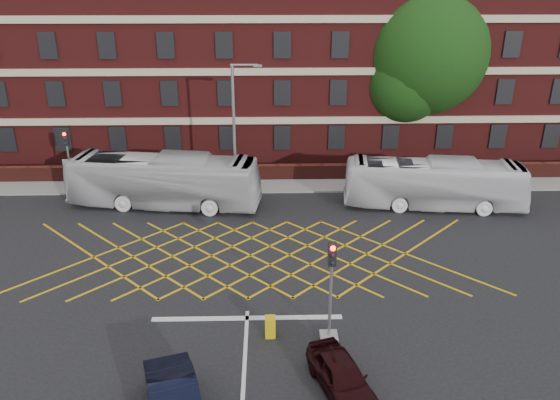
{
  "coord_description": "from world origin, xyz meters",
  "views": [
    {
      "loc": [
        0.93,
        -22.74,
        13.46
      ],
      "look_at": [
        1.5,
        1.5,
        3.29
      ],
      "focal_mm": 35.0,
      "sensor_mm": 36.0,
      "label": 1
    }
  ],
  "objects_px": {
    "deciduous_tree": "(423,61)",
    "street_lamp": "(236,156)",
    "traffic_light_near": "(330,301)",
    "traffic_light_far": "(71,169)",
    "bus_right": "(434,184)",
    "car_maroon": "(342,376)",
    "utility_cabinet": "(270,327)",
    "bus_left": "(164,181)",
    "direction_signs": "(72,170)"
  },
  "relations": [
    {
      "from": "deciduous_tree",
      "to": "street_lamp",
      "type": "relative_size",
      "value": 1.48
    },
    {
      "from": "traffic_light_near",
      "to": "direction_signs",
      "type": "bearing_deg",
      "value": 132.84
    },
    {
      "from": "deciduous_tree",
      "to": "direction_signs",
      "type": "distance_m",
      "value": 25.94
    },
    {
      "from": "street_lamp",
      "to": "utility_cabinet",
      "type": "xyz_separation_m",
      "value": [
        2.01,
        -14.37,
        -2.44
      ]
    },
    {
      "from": "utility_cabinet",
      "to": "traffic_light_far",
      "type": "bearing_deg",
      "value": 129.7
    },
    {
      "from": "car_maroon",
      "to": "street_lamp",
      "type": "distance_m",
      "value": 18.2
    },
    {
      "from": "bus_left",
      "to": "utility_cabinet",
      "type": "xyz_separation_m",
      "value": [
        6.41,
        -13.4,
        -1.19
      ]
    },
    {
      "from": "traffic_light_near",
      "to": "deciduous_tree",
      "type": "bearing_deg",
      "value": 68.21
    },
    {
      "from": "bus_left",
      "to": "traffic_light_near",
      "type": "distance_m",
      "value": 16.18
    },
    {
      "from": "bus_right",
      "to": "traffic_light_near",
      "type": "distance_m",
      "value": 15.2
    },
    {
      "from": "bus_right",
      "to": "street_lamp",
      "type": "bearing_deg",
      "value": 89.51
    },
    {
      "from": "car_maroon",
      "to": "direction_signs",
      "type": "relative_size",
      "value": 1.68
    },
    {
      "from": "bus_right",
      "to": "traffic_light_far",
      "type": "xyz_separation_m",
      "value": [
        -22.8,
        2.48,
        0.25
      ]
    },
    {
      "from": "traffic_light_far",
      "to": "direction_signs",
      "type": "distance_m",
      "value": 1.03
    },
    {
      "from": "street_lamp",
      "to": "direction_signs",
      "type": "height_order",
      "value": "street_lamp"
    },
    {
      "from": "traffic_light_near",
      "to": "street_lamp",
      "type": "bearing_deg",
      "value": 106.5
    },
    {
      "from": "traffic_light_far",
      "to": "street_lamp",
      "type": "relative_size",
      "value": 0.5
    },
    {
      "from": "bus_left",
      "to": "car_maroon",
      "type": "relative_size",
      "value": 3.17
    },
    {
      "from": "bus_right",
      "to": "car_maroon",
      "type": "bearing_deg",
      "value": 161.16
    },
    {
      "from": "street_lamp",
      "to": "deciduous_tree",
      "type": "bearing_deg",
      "value": 31.55
    },
    {
      "from": "traffic_light_far",
      "to": "utility_cabinet",
      "type": "relative_size",
      "value": 4.8
    },
    {
      "from": "direction_signs",
      "to": "traffic_light_far",
      "type": "bearing_deg",
      "value": -75.26
    },
    {
      "from": "car_maroon",
      "to": "utility_cabinet",
      "type": "distance_m",
      "value": 3.97
    },
    {
      "from": "deciduous_tree",
      "to": "street_lamp",
      "type": "xyz_separation_m",
      "value": [
        -13.47,
        -8.27,
        -4.49
      ]
    },
    {
      "from": "bus_right",
      "to": "street_lamp",
      "type": "distance_m",
      "value": 12.28
    },
    {
      "from": "deciduous_tree",
      "to": "street_lamp",
      "type": "height_order",
      "value": "deciduous_tree"
    },
    {
      "from": "utility_cabinet",
      "to": "traffic_light_near",
      "type": "bearing_deg",
      "value": -5.71
    },
    {
      "from": "deciduous_tree",
      "to": "traffic_light_near",
      "type": "xyz_separation_m",
      "value": [
        -9.15,
        -22.87,
        -5.62
      ]
    },
    {
      "from": "bus_right",
      "to": "street_lamp",
      "type": "xyz_separation_m",
      "value": [
        -12.1,
        1.54,
        1.38
      ]
    },
    {
      "from": "car_maroon",
      "to": "deciduous_tree",
      "type": "relative_size",
      "value": 0.29
    },
    {
      "from": "car_maroon",
      "to": "traffic_light_far",
      "type": "xyz_separation_m",
      "value": [
        -15.14,
        18.44,
        1.13
      ]
    },
    {
      "from": "bus_right",
      "to": "traffic_light_near",
      "type": "xyz_separation_m",
      "value": [
        -7.77,
        -13.06,
        0.25
      ]
    },
    {
      "from": "bus_left",
      "to": "direction_signs",
      "type": "xyz_separation_m",
      "value": [
        -6.54,
        2.84,
        -0.25
      ]
    },
    {
      "from": "bus_left",
      "to": "traffic_light_far",
      "type": "distance_m",
      "value": 6.58
    },
    {
      "from": "street_lamp",
      "to": "bus_left",
      "type": "bearing_deg",
      "value": -167.51
    },
    {
      "from": "street_lamp",
      "to": "car_maroon",
      "type": "bearing_deg",
      "value": -75.76
    },
    {
      "from": "direction_signs",
      "to": "deciduous_tree",
      "type": "bearing_deg",
      "value": 14.71
    },
    {
      "from": "bus_right",
      "to": "deciduous_tree",
      "type": "height_order",
      "value": "deciduous_tree"
    },
    {
      "from": "car_maroon",
      "to": "utility_cabinet",
      "type": "xyz_separation_m",
      "value": [
        -2.43,
        3.13,
        -0.18
      ]
    },
    {
      "from": "utility_cabinet",
      "to": "bus_left",
      "type": "bearing_deg",
      "value": 115.57
    },
    {
      "from": "street_lamp",
      "to": "direction_signs",
      "type": "distance_m",
      "value": 11.2
    },
    {
      "from": "bus_left",
      "to": "traffic_light_near",
      "type": "bearing_deg",
      "value": -139.16
    },
    {
      "from": "deciduous_tree",
      "to": "traffic_light_far",
      "type": "height_order",
      "value": "deciduous_tree"
    },
    {
      "from": "bus_right",
      "to": "deciduous_tree",
      "type": "xyz_separation_m",
      "value": [
        1.37,
        9.82,
        5.87
      ]
    },
    {
      "from": "bus_right",
      "to": "traffic_light_near",
      "type": "height_order",
      "value": "traffic_light_near"
    },
    {
      "from": "street_lamp",
      "to": "bus_right",
      "type": "bearing_deg",
      "value": -7.28
    },
    {
      "from": "traffic_light_far",
      "to": "utility_cabinet",
      "type": "xyz_separation_m",
      "value": [
        12.71,
        -15.31,
        -1.32
      ]
    },
    {
      "from": "traffic_light_near",
      "to": "utility_cabinet",
      "type": "distance_m",
      "value": 2.68
    },
    {
      "from": "traffic_light_near",
      "to": "direction_signs",
      "type": "xyz_separation_m",
      "value": [
        -15.27,
        16.47,
        -0.39
      ]
    },
    {
      "from": "traffic_light_near",
      "to": "traffic_light_far",
      "type": "bearing_deg",
      "value": 134.04
    }
  ]
}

